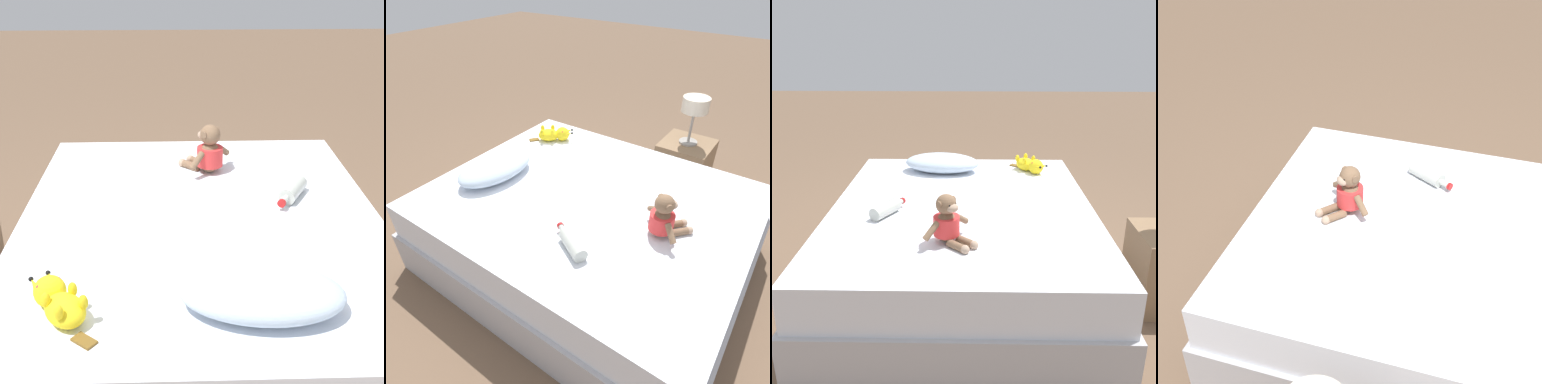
% 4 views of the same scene
% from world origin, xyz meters
% --- Properties ---
extents(ground_plane, '(16.00, 16.00, 0.00)m').
position_xyz_m(ground_plane, '(0.00, 0.00, 0.00)').
color(ground_plane, brown).
extents(bed, '(1.49, 1.82, 0.50)m').
position_xyz_m(bed, '(0.00, 0.00, 0.25)').
color(bed, '#B2B2B7').
rests_on(bed, ground_plane).
extents(plush_monkey, '(0.26, 0.26, 0.24)m').
position_xyz_m(plush_monkey, '(-0.06, -0.47, 0.60)').
color(plush_monkey, brown).
rests_on(plush_monkey, bed).
extents(glass_bottle, '(0.17, 0.24, 0.07)m').
position_xyz_m(glass_bottle, '(-0.40, -0.16, 0.54)').
color(glass_bottle, '#B7BCB2').
rests_on(glass_bottle, bed).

